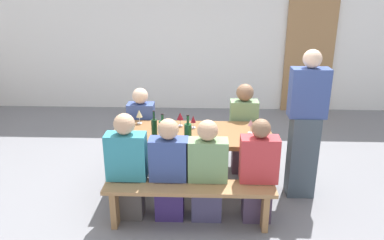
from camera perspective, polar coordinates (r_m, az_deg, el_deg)
ground_plane at (r=4.67m, az=0.00°, el=-10.44°), size 24.00×24.00×0.00m
back_wall at (r=7.38m, az=0.99°, el=13.93°), size 14.00×0.20×3.20m
wooden_door at (r=7.56m, az=17.06°, el=9.01°), size 0.90×0.06×2.10m
tasting_table at (r=4.38m, az=0.00°, el=-2.91°), size 1.81×0.78×0.75m
bench_near at (r=3.90m, az=-0.39°, el=-11.13°), size 1.71×0.30×0.45m
bench_far at (r=5.13m, az=0.29°, el=-3.19°), size 1.71×0.30×0.45m
wine_bottle_0 at (r=4.04m, az=-0.62°, el=-1.87°), size 0.08×0.08×0.31m
wine_bottle_1 at (r=4.18m, az=-5.66°, el=-1.19°), size 0.06×0.06×0.31m
wine_bottle_2 at (r=4.04m, az=-4.40°, el=-1.70°), size 0.08×0.08×0.32m
wine_glass_0 at (r=4.33m, az=8.77°, el=-0.48°), size 0.07×0.07×0.16m
wine_glass_1 at (r=4.62m, az=-7.89°, el=0.91°), size 0.08×0.08×0.17m
wine_glass_2 at (r=4.45m, az=0.18°, el=0.06°), size 0.06×0.06×0.15m
wine_glass_3 at (r=4.51m, az=-1.78°, el=0.54°), size 0.08×0.08×0.16m
wine_glass_4 at (r=4.38m, az=10.01°, el=-0.32°), size 0.07×0.07×0.17m
seated_guest_near_0 at (r=4.01m, az=-9.67°, el=-7.25°), size 0.41×0.24×1.15m
seated_guest_near_1 at (r=3.96m, az=-3.43°, el=-7.75°), size 0.39×0.24×1.10m
seated_guest_near_2 at (r=3.95m, az=2.26°, el=-7.96°), size 0.41×0.24×1.09m
seated_guest_near_3 at (r=3.98m, az=9.85°, el=-7.88°), size 0.38×0.24×1.11m
seated_guest_far_0 at (r=4.99m, az=-7.50°, el=-1.72°), size 0.34×0.24×1.12m
seated_guest_far_1 at (r=4.93m, az=7.65°, el=-1.51°), size 0.35×0.24×1.19m
standing_host at (r=4.44m, az=16.52°, el=-1.20°), size 0.41×0.24×1.71m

